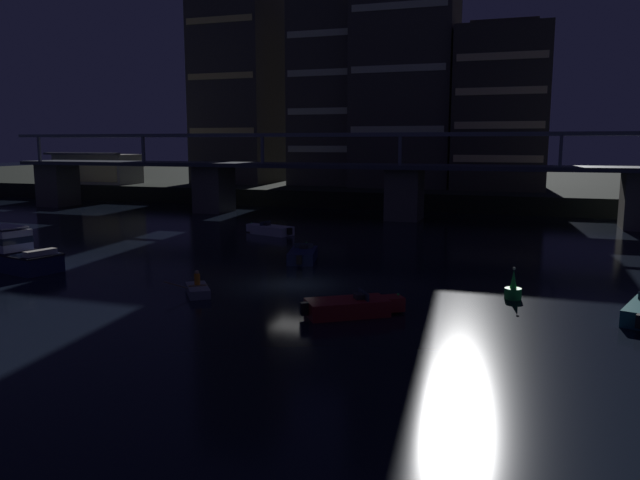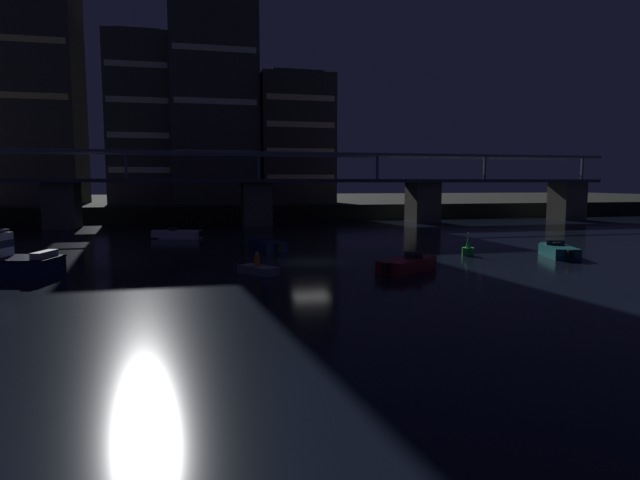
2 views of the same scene
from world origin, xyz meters
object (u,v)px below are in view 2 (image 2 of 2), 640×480
Objects in this scene: tower_east_tall at (294,140)px; channel_buoy at (468,249)px; speedboat_near_right at (558,251)px; river_bridge at (256,193)px; tower_west_low at (39,74)px; tower_central at (214,80)px; speedboat_near_center at (408,265)px; speedboat_mid_center at (267,245)px; speedboat_mid_left at (178,234)px; dinghy_with_paddler at (258,269)px; tower_west_tall at (142,121)px.

tower_east_tall reaches higher than channel_buoy.
river_bridge is at bearing 118.21° from speedboat_near_right.
tower_west_low reaches higher than speedboat_near_right.
speedboat_near_center is at bearing -81.07° from tower_central.
speedboat_mid_left is at bearing 123.55° from speedboat_mid_center.
river_bridge reaches higher than speedboat_near_center.
speedboat_mid_center is (-10.97, -46.45, -12.32)m from tower_east_tall.
tower_west_low is at bearing 144.47° from river_bridge.
tower_west_low reaches higher than river_bridge.
tower_east_tall reaches higher than speedboat_mid_center.
speedboat_mid_center is 11.49m from dinghy_with_paddler.
tower_west_tall reaches higher than channel_buoy.
tower_west_low is 7.68× the size of speedboat_mid_center.
tower_central is 60.01m from channel_buoy.
tower_west_low is 73.37m from speedboat_near_center.
tower_east_tall is (24.71, -2.47, -2.77)m from tower_west_tall.
tower_central is (11.61, -2.16, 6.50)m from tower_west_tall.
tower_east_tall is at bearing 62.67° from speedboat_mid_left.
speedboat_mid_center is at bearing -87.39° from tower_central.
tower_east_tall is at bearing -2.03° from tower_west_low.
channel_buoy is at bearing -72.68° from tower_central.
tower_west_tall is 53.00m from speedboat_mid_center.
dinghy_with_paddler is at bearing -173.78° from speedboat_near_right.
channel_buoy is (16.67, -53.48, -21.53)m from tower_central.
speedboat_near_center is (20.93, -61.48, -15.09)m from tower_west_tall.
channel_buoy is (14.54, -6.72, 0.06)m from speedboat_mid_center.
channel_buoy is at bearing -63.05° from tower_west_tall.
tower_west_tall is at bearing 108.80° from speedboat_near_center.
speedboat_mid_center is (7.32, -11.04, 0.00)m from speedboat_mid_left.
tower_central is 7.81× the size of speedboat_mid_left.
speedboat_mid_center is (-2.13, -26.03, -3.73)m from river_bridge.
river_bridge is 30.08m from tower_west_tall.
tower_west_low is at bearing 119.83° from speedboat_mid_left.
tower_west_tall is 64.20m from channel_buoy.
channel_buoy reaches higher than speedboat_near_right.
speedboat_mid_left is 0.98× the size of speedboat_mid_center.
tower_central is 8.37× the size of speedboat_near_center.
speedboat_near_center is 9.30m from dinghy_with_paddler.
speedboat_near_right is at bearing -79.89° from tower_east_tall.
tower_east_tall is 12.15× the size of channel_buoy.
tower_central is 51.55m from speedboat_mid_center.
tower_east_tall is at bearing 77.32° from dinghy_with_paddler.
tower_west_low is 1.87× the size of tower_east_tall.
tower_west_tall reaches higher than speedboat_near_right.
speedboat_mid_left is at bearing 121.58° from speedboat_near_center.
river_bridge is 26.38m from speedboat_mid_center.
speedboat_mid_center is at bearing -94.68° from river_bridge.
channel_buoy is (28.28, -55.64, -15.03)m from tower_west_tall.
speedboat_near_center is at bearing -58.42° from speedboat_mid_left.
speedboat_near_right and speedboat_mid_left have the same top height.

